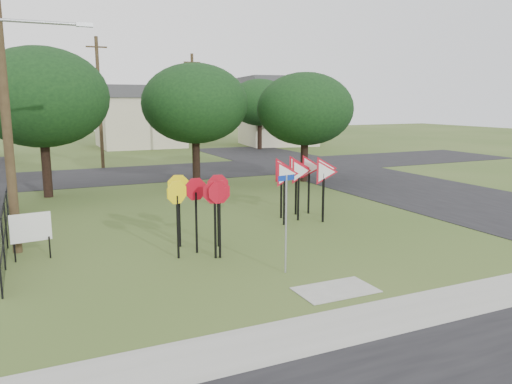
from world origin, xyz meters
The scene contains 20 objects.
ground centered at (0.00, 0.00, 0.00)m, with size 140.00×140.00×0.00m, color #374F1D.
sidewalk centered at (0.00, -4.20, 0.01)m, with size 30.00×1.60×0.02m, color gray.
planting_strip centered at (0.00, -5.40, 0.01)m, with size 30.00×0.80×0.02m, color #374F1D.
street_right centered at (12.00, 10.00, 0.01)m, with size 8.00×50.00×0.02m, color black.
street_far centered at (0.00, 20.00, 0.01)m, with size 60.00×8.00×0.02m, color black.
curb_pad centered at (0.00, -2.40, 0.01)m, with size 2.00×1.20×0.02m, color gray.
street_name_sign centered at (-0.53, -0.69, 1.58)m, with size 0.55×0.15×2.73m.
stop_sign_cluster centered at (-2.06, 2.00, 1.78)m, with size 2.26×1.90×2.40m.
yield_sign_cluster centered at (3.14, 4.77, 1.86)m, with size 3.23×2.12×2.54m.
info_board centered at (-6.87, 3.44, 0.96)m, with size 1.14×0.18×1.44m.
utility_pole_main centered at (-7.24, 4.50, 5.21)m, with size 3.55×0.33×10.00m.
far_pole_a centered at (-2.00, 24.00, 4.60)m, with size 1.40×0.24×9.00m.
far_pole_b centered at (6.00, 28.00, 4.35)m, with size 1.40×0.24×8.50m.
fence_run centered at (-7.60, 6.25, 0.78)m, with size 0.05×11.55×1.50m.
house_mid centered at (4.00, 40.00, 3.15)m, with size 8.40×8.40×6.20m.
house_right centered at (18.00, 36.00, 3.65)m, with size 8.30×8.30×7.20m.
tree_near_left centered at (-6.00, 14.00, 4.86)m, with size 6.40×6.40×7.27m.
tree_near_mid centered at (2.00, 15.00, 4.54)m, with size 6.00×6.00×6.80m.
tree_near_right centered at (8.00, 13.00, 4.22)m, with size 5.60×5.60×6.33m.
tree_far_right centered at (14.00, 32.00, 4.54)m, with size 6.00×6.00×6.80m.
Camera 1 is at (-6.79, -12.36, 4.70)m, focal length 35.00 mm.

